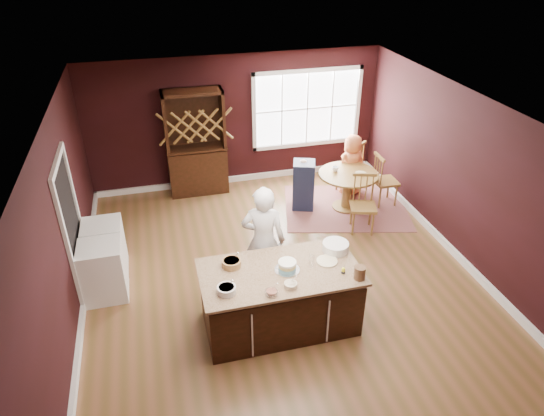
# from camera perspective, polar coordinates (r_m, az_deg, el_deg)

# --- Properties ---
(room_shell) EXTENTS (7.00, 7.00, 7.00)m
(room_shell) POSITION_cam_1_polar(r_m,az_deg,el_deg) (6.97, 1.27, 0.50)
(room_shell) COLOR brown
(room_shell) RESTS_ON ground
(window) EXTENTS (2.36, 0.10, 1.66)m
(window) POSITION_cam_1_polar(r_m,az_deg,el_deg) (10.35, 4.14, 11.60)
(window) COLOR white
(window) RESTS_ON room_shell
(doorway) EXTENTS (0.08, 1.26, 2.13)m
(doorway) POSITION_cam_1_polar(r_m,az_deg,el_deg) (7.56, -22.34, -2.30)
(doorway) COLOR white
(doorway) RESTS_ON room_shell
(kitchen_island) EXTENTS (2.10, 1.10, 0.92)m
(kitchen_island) POSITION_cam_1_polar(r_m,az_deg,el_deg) (6.67, 0.93, -10.68)
(kitchen_island) COLOR black
(kitchen_island) RESTS_ON ground
(dining_table) EXTENTS (1.13, 1.13, 0.75)m
(dining_table) POSITION_cam_1_polar(r_m,az_deg,el_deg) (9.40, 8.89, 2.88)
(dining_table) COLOR brown
(dining_table) RESTS_ON ground
(baker) EXTENTS (0.74, 0.60, 1.75)m
(baker) POSITION_cam_1_polar(r_m,az_deg,el_deg) (7.00, -1.00, -3.90)
(baker) COLOR silver
(baker) RESTS_ON ground
(layer_cake) EXTENTS (0.33, 0.33, 0.14)m
(layer_cake) POSITION_cam_1_polar(r_m,az_deg,el_deg) (6.34, 1.80, -6.82)
(layer_cake) COLOR white
(layer_cake) RESTS_ON kitchen_island
(bowl_blue) EXTENTS (0.24, 0.24, 0.09)m
(bowl_blue) POSITION_cam_1_polar(r_m,az_deg,el_deg) (6.03, -5.37, -9.55)
(bowl_blue) COLOR silver
(bowl_blue) RESTS_ON kitchen_island
(bowl_yellow) EXTENTS (0.26, 0.26, 0.10)m
(bowl_yellow) POSITION_cam_1_polar(r_m,az_deg,el_deg) (6.44, -4.77, -6.48)
(bowl_yellow) COLOR #A06336
(bowl_yellow) RESTS_ON kitchen_island
(bowl_pink) EXTENTS (0.16, 0.16, 0.06)m
(bowl_pink) POSITION_cam_1_polar(r_m,az_deg,el_deg) (5.98, -0.05, -9.94)
(bowl_pink) COLOR silver
(bowl_pink) RESTS_ON kitchen_island
(bowl_olive) EXTENTS (0.16, 0.16, 0.06)m
(bowl_olive) POSITION_cam_1_polar(r_m,az_deg,el_deg) (6.10, 2.20, -9.04)
(bowl_olive) COLOR beige
(bowl_olive) RESTS_ON kitchen_island
(drinking_glass) EXTENTS (0.08, 0.08, 0.16)m
(drinking_glass) POSITION_cam_1_polar(r_m,az_deg,el_deg) (6.43, 4.70, -6.19)
(drinking_glass) COLOR white
(drinking_glass) RESTS_ON kitchen_island
(dinner_plate) EXTENTS (0.28, 0.28, 0.02)m
(dinner_plate) POSITION_cam_1_polar(r_m,az_deg,el_deg) (6.56, 6.48, -6.23)
(dinner_plate) COLOR #D4B98D
(dinner_plate) RESTS_ON kitchen_island
(white_tub) EXTENTS (0.36, 0.36, 0.12)m
(white_tub) POSITION_cam_1_polar(r_m,az_deg,el_deg) (6.76, 7.48, -4.54)
(white_tub) COLOR silver
(white_tub) RESTS_ON kitchen_island
(stoneware_crock) EXTENTS (0.15, 0.15, 0.18)m
(stoneware_crock) POSITION_cam_1_polar(r_m,az_deg,el_deg) (6.29, 10.28, -7.50)
(stoneware_crock) COLOR #433420
(stoneware_crock) RESTS_ON kitchen_island
(toy_figurine) EXTENTS (0.05, 0.05, 0.09)m
(toy_figurine) POSITION_cam_1_polar(r_m,az_deg,el_deg) (6.37, 8.38, -7.29)
(toy_figurine) COLOR #FFFE22
(toy_figurine) RESTS_ON kitchen_island
(rug) EXTENTS (2.73, 2.34, 0.01)m
(rug) POSITION_cam_1_polar(r_m,az_deg,el_deg) (9.66, 8.65, 0.09)
(rug) COLOR brown
(rug) RESTS_ON ground
(chair_east) EXTENTS (0.43, 0.46, 1.07)m
(chair_east) POSITION_cam_1_polar(r_m,az_deg,el_deg) (9.71, 13.25, 3.33)
(chair_east) COLOR #954E25
(chair_east) RESTS_ON ground
(chair_south) EXTENTS (0.56, 0.54, 1.07)m
(chair_south) POSITION_cam_1_polar(r_m,az_deg,el_deg) (8.73, 10.70, 0.41)
(chair_south) COLOR brown
(chair_south) RESTS_ON ground
(chair_north) EXTENTS (0.63, 0.63, 1.09)m
(chair_north) POSITION_cam_1_polar(r_m,az_deg,el_deg) (10.10, 9.12, 4.95)
(chair_north) COLOR brown
(chair_north) RESTS_ON ground
(seated_woman) EXTENTS (0.70, 0.54, 1.28)m
(seated_woman) POSITION_cam_1_polar(r_m,az_deg,el_deg) (9.90, 9.34, 4.99)
(seated_woman) COLOR #CD6A3A
(seated_woman) RESTS_ON ground
(high_chair) EXTENTS (0.52, 0.52, 1.01)m
(high_chair) POSITION_cam_1_polar(r_m,az_deg,el_deg) (9.35, 3.73, 2.81)
(high_chair) COLOR black
(high_chair) RESTS_ON ground
(toddler) EXTENTS (0.18, 0.14, 0.26)m
(toddler) POSITION_cam_1_polar(r_m,az_deg,el_deg) (9.32, 3.94, 4.83)
(toddler) COLOR #8CA5BF
(toddler) RESTS_ON high_chair
(table_plate) EXTENTS (0.22, 0.22, 0.02)m
(table_plate) POSITION_cam_1_polar(r_m,az_deg,el_deg) (9.32, 10.40, 4.01)
(table_plate) COLOR beige
(table_plate) RESTS_ON dining_table
(table_cup) EXTENTS (0.13, 0.13, 0.10)m
(table_cup) POSITION_cam_1_polar(r_m,az_deg,el_deg) (9.33, 7.46, 4.58)
(table_cup) COLOR white
(table_cup) RESTS_ON dining_table
(hutch) EXTENTS (1.17, 0.49, 2.14)m
(hutch) POSITION_cam_1_polar(r_m,az_deg,el_deg) (9.81, -8.94, 7.52)
(hutch) COLOR black
(hutch) RESTS_ON ground
(washer) EXTENTS (0.61, 0.59, 0.88)m
(washer) POSITION_cam_1_polar(r_m,az_deg,el_deg) (7.56, -19.22, -7.01)
(washer) COLOR silver
(washer) RESTS_ON ground
(dryer) EXTENTS (0.59, 0.57, 0.86)m
(dryer) POSITION_cam_1_polar(r_m,az_deg,el_deg) (8.09, -19.04, -4.38)
(dryer) COLOR silver
(dryer) RESTS_ON ground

